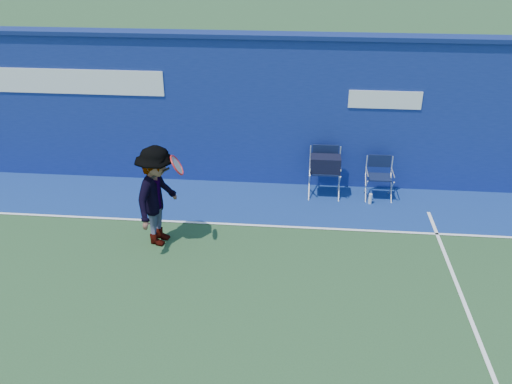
# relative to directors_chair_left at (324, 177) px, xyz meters

# --- Properties ---
(ground) EXTENTS (80.00, 80.00, 0.00)m
(ground) POSITION_rel_directors_chair_left_xyz_m (-2.51, -4.56, -0.41)
(ground) COLOR #264726
(ground) RESTS_ON ground
(stadium_wall) EXTENTS (24.00, 0.50, 3.08)m
(stadium_wall) POSITION_rel_directors_chair_left_xyz_m (-2.52, 0.64, 1.14)
(stadium_wall) COLOR navy
(stadium_wall) RESTS_ON ground
(out_of_bounds_strip) EXTENTS (24.00, 1.80, 0.01)m
(out_of_bounds_strip) POSITION_rel_directors_chair_left_xyz_m (-2.51, -0.46, -0.41)
(out_of_bounds_strip) COLOR navy
(out_of_bounds_strip) RESTS_ON ground
(court_lines) EXTENTS (24.00, 12.00, 0.01)m
(court_lines) POSITION_rel_directors_chair_left_xyz_m (-2.51, -3.96, -0.40)
(court_lines) COLOR white
(court_lines) RESTS_ON out_of_bounds_strip
(directors_chair_left) EXTENTS (0.59, 0.53, 0.99)m
(directors_chair_left) POSITION_rel_directors_chair_left_xyz_m (0.00, 0.00, 0.00)
(directors_chair_left) COLOR silver
(directors_chair_left) RESTS_ON ground
(directors_chair_right) EXTENTS (0.50, 0.45, 0.84)m
(directors_chair_right) POSITION_rel_directors_chair_left_xyz_m (1.08, -0.00, -0.15)
(directors_chair_right) COLOR silver
(directors_chair_right) RESTS_ON ground
(water_bottle) EXTENTS (0.07, 0.07, 0.22)m
(water_bottle) POSITION_rel_directors_chair_left_xyz_m (0.91, -0.29, -0.31)
(water_bottle) COLOR silver
(water_bottle) RESTS_ON ground
(tennis_player) EXTENTS (0.97, 1.26, 1.77)m
(tennis_player) POSITION_rel_directors_chair_left_xyz_m (-2.84, -2.04, 0.47)
(tennis_player) COLOR #EA4738
(tennis_player) RESTS_ON ground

